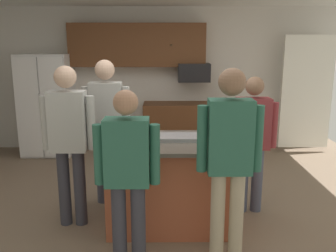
{
  "coord_description": "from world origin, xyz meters",
  "views": [
    {
      "loc": [
        0.09,
        -4.05,
        1.99
      ],
      "look_at": [
        0.12,
        0.0,
        1.05
      ],
      "focal_mm": 39.19,
      "sensor_mm": 36.0,
      "label": 1
    }
  ],
  "objects": [
    {
      "name": "glass_short_whisky",
      "position": [
        -0.39,
        -0.3,
        1.02
      ],
      "size": [
        0.07,
        0.07,
        0.13
      ],
      "color": "black",
      "rests_on": "kitchen_island"
    },
    {
      "name": "cabinet_run_upper",
      "position": [
        -0.4,
        2.6,
        1.93
      ],
      "size": [
        2.4,
        0.38,
        0.75
      ],
      "color": "brown"
    },
    {
      "name": "glass_pilsner",
      "position": [
        -0.09,
        -0.51,
        1.02
      ],
      "size": [
        0.07,
        0.07,
        0.13
      ],
      "color": "black",
      "rests_on": "kitchen_island"
    },
    {
      "name": "serving_tray",
      "position": [
        0.23,
        -0.24,
        0.98
      ],
      "size": [
        0.44,
        0.3,
        0.04
      ],
      "color": "#B7B7BC",
      "rests_on": "kitchen_island"
    },
    {
      "name": "person_guest_by_door",
      "position": [
        0.65,
        -1.01,
        1.03
      ],
      "size": [
        0.57,
        0.23,
        1.78
      ],
      "rotation": [
        0.0,
        0.0,
        2.21
      ],
      "color": "tan",
      "rests_on": "ground"
    },
    {
      "name": "person_elder_center",
      "position": [
        1.09,
        0.02,
        0.92
      ],
      "size": [
        0.57,
        0.22,
        1.61
      ],
      "rotation": [
        0.0,
        0.0,
        -2.82
      ],
      "color": "#4C5166",
      "rests_on": "ground"
    },
    {
      "name": "refrigerator",
      "position": [
        -2.0,
        2.38,
        0.89
      ],
      "size": [
        0.86,
        0.76,
        1.78
      ],
      "color": "white",
      "rests_on": "ground"
    },
    {
      "name": "kitchen_island",
      "position": [
        0.12,
        -0.3,
        0.49
      ],
      "size": [
        1.4,
        0.94,
        0.96
      ],
      "color": "#AD5638",
      "rests_on": "ground"
    },
    {
      "name": "mug_ceramic_white",
      "position": [
        -0.41,
        -0.16,
        1.01
      ],
      "size": [
        0.13,
        0.09,
        0.1
      ],
      "color": "white",
      "rests_on": "kitchen_island"
    },
    {
      "name": "microwave_over_range",
      "position": [
        0.6,
        2.5,
        1.45
      ],
      "size": [
        0.56,
        0.4,
        0.32
      ],
      "primitive_type": "cube",
      "color": "black"
    },
    {
      "name": "person_guest_left",
      "position": [
        -0.93,
        -0.29,
        1.02
      ],
      "size": [
        0.57,
        0.23,
        1.75
      ],
      "rotation": [
        0.0,
        0.0,
        -0.01
      ],
      "color": "#383842",
      "rests_on": "ground"
    },
    {
      "name": "floor",
      "position": [
        0.0,
        0.0,
        0.0
      ],
      "size": [
        7.04,
        7.04,
        0.0
      ],
      "primitive_type": "plane",
      "color": "#7F6B56",
      "rests_on": "ground"
    },
    {
      "name": "mug_blue_stoneware",
      "position": [
        -0.26,
        -0.58,
        1.01
      ],
      "size": [
        0.13,
        0.09,
        0.09
      ],
      "color": "#4C6B99",
      "rests_on": "kitchen_island"
    },
    {
      "name": "french_door_window_panel",
      "position": [
        2.6,
        2.4,
        1.1
      ],
      "size": [
        0.9,
        0.06,
        2.0
      ],
      "primitive_type": "cube",
      "color": "white",
      "rests_on": "ground"
    },
    {
      "name": "back_wall",
      "position": [
        0.0,
        2.8,
        1.3
      ],
      "size": [
        6.4,
        0.1,
        2.6
      ],
      "primitive_type": "cube",
      "color": "silver",
      "rests_on": "ground"
    },
    {
      "name": "person_host_foreground",
      "position": [
        -0.62,
        0.28,
        1.04
      ],
      "size": [
        0.57,
        0.23,
        1.78
      ],
      "rotation": [
        0.0,
        0.0,
        -0.67
      ],
      "color": "#4C5166",
      "rests_on": "ground"
    },
    {
      "name": "person_guest_right",
      "position": [
        -0.24,
        -1.07,
        0.92
      ],
      "size": [
        0.57,
        0.22,
        1.6
      ],
      "rotation": [
        0.0,
        0.0,
        1.14
      ],
      "color": "#383842",
      "rests_on": "ground"
    },
    {
      "name": "cabinet_run_lower",
      "position": [
        0.6,
        2.48,
        0.45
      ],
      "size": [
        1.8,
        0.63,
        0.9
      ],
      "color": "brown",
      "rests_on": "ground"
    }
  ]
}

